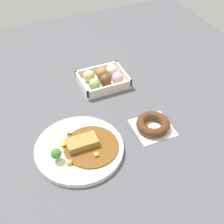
# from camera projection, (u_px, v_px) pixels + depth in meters

# --- Properties ---
(ground_plane) EXTENTS (1.60, 1.60, 0.00)m
(ground_plane) POSITION_uv_depth(u_px,v_px,m) (102.00, 109.00, 1.16)
(ground_plane) COLOR #4C4C51
(curry_plate) EXTENTS (0.29, 0.29, 0.07)m
(curry_plate) POSITION_uv_depth(u_px,v_px,m) (80.00, 148.00, 1.00)
(curry_plate) COLOR white
(curry_plate) RESTS_ON ground_plane
(donut_box) EXTENTS (0.19, 0.15, 0.06)m
(donut_box) POSITION_uv_depth(u_px,v_px,m) (103.00, 79.00, 1.26)
(donut_box) COLOR beige
(donut_box) RESTS_ON ground_plane
(chocolate_ring_donut) EXTENTS (0.14, 0.14, 0.03)m
(chocolate_ring_donut) POSITION_uv_depth(u_px,v_px,m) (153.00, 124.00, 1.08)
(chocolate_ring_donut) COLOR white
(chocolate_ring_donut) RESTS_ON ground_plane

